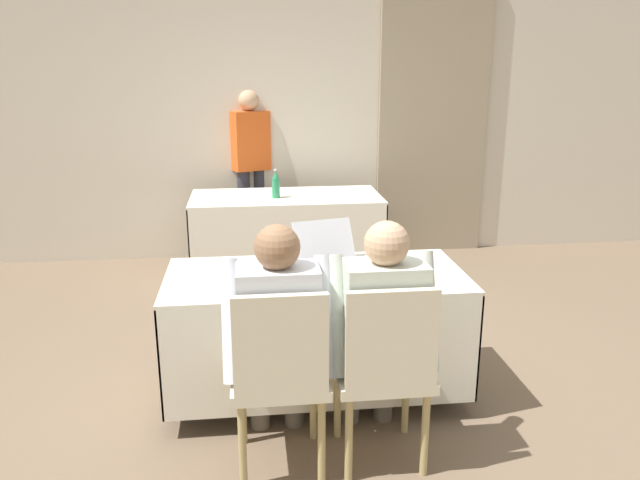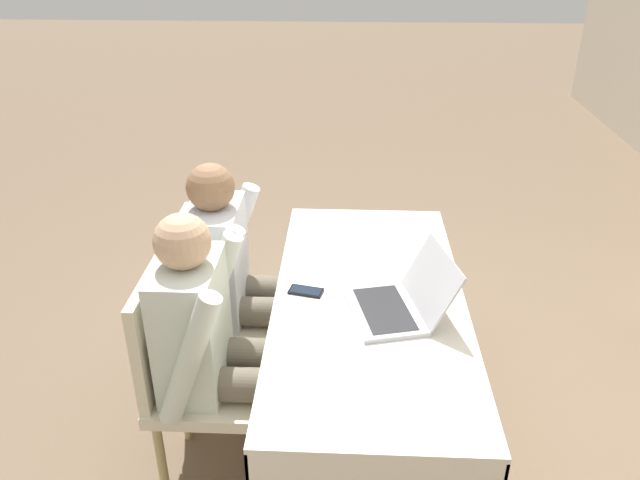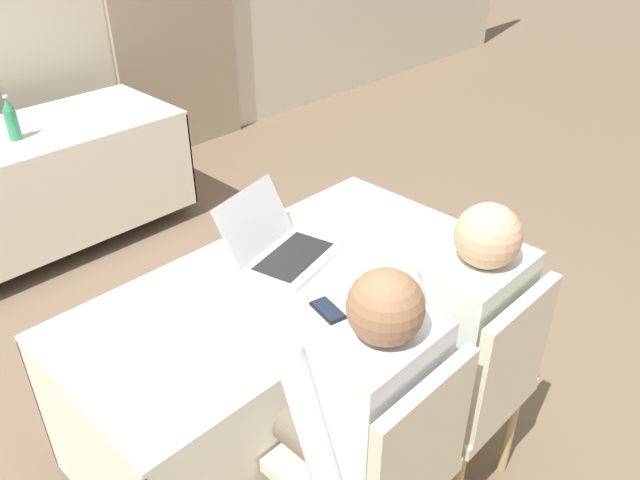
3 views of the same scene
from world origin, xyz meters
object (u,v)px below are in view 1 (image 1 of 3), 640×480
laptop (332,260)px  person_white_shirt (380,323)px  cell_phone (317,290)px  water_bottle (276,185)px  chair_near_right (384,365)px  person_checkered_shirt (278,328)px  person_red_shirt (251,163)px  chair_near_left (280,371)px

laptop → person_white_shirt: size_ratio=0.36×
laptop → person_white_shirt: (0.14, -0.68, -0.10)m
cell_phone → water_bottle: (-0.10, 2.25, 0.11)m
chair_near_right → person_checkered_shirt: bearing=-12.4°
chair_near_right → person_checkered_shirt: 0.51m
cell_phone → person_white_shirt: 0.42m
chair_near_right → cell_phone: bearing=-58.8°
laptop → person_red_shirt: bearing=85.6°
chair_near_left → person_red_shirt: 3.45m
laptop → cell_phone: 0.38m
water_bottle → cell_phone: bearing=-87.5°
person_checkered_shirt → person_red_shirt: size_ratio=0.75×
chair_near_left → chair_near_right: (0.48, 0.00, 0.00)m
cell_phone → chair_near_left: bearing=-104.0°
cell_phone → laptop: bearing=84.1°
cell_phone → chair_near_left: chair_near_left is taller
water_bottle → person_red_shirt: 0.78m
chair_near_right → person_red_shirt: bearing=-80.8°
chair_near_right → chair_near_left: bearing=0.0°
laptop → person_checkered_shirt: size_ratio=0.36×
laptop → chair_near_left: (-0.34, -0.79, -0.26)m
person_white_shirt → water_bottle: bearing=-82.1°
water_bottle → person_red_shirt: person_red_shirt is taller
laptop → chair_near_right: bearing=-93.6°
person_checkered_shirt → person_white_shirt: 0.48m
person_white_shirt → person_checkered_shirt: bearing=0.0°
person_red_shirt → person_white_shirt: bearing=-102.8°
person_red_shirt → laptop: bearing=-103.3°
cell_phone → person_red_shirt: (-0.30, 3.00, 0.18)m
person_white_shirt → person_red_shirt: bearing=-80.5°
laptop → water_bottle: size_ratio=1.77×
chair_near_right → person_white_shirt: 0.19m
person_checkered_shirt → person_white_shirt: same height
chair_near_left → laptop: bearing=-113.2°
cell_phone → person_white_shirt: bearing=-38.4°
cell_phone → person_white_shirt: (0.26, -0.32, -0.06)m
water_bottle → person_checkered_shirt: 2.58m
person_checkered_shirt → chair_near_right: bearing=167.6°
chair_near_left → chair_near_right: 0.48m
chair_near_left → person_checkered_shirt: size_ratio=0.78×
water_bottle → chair_near_right: (0.36, -2.68, -0.32)m
laptop → chair_near_right: (0.14, -0.79, -0.26)m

